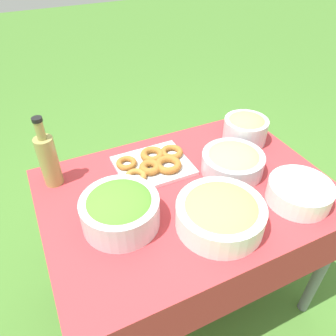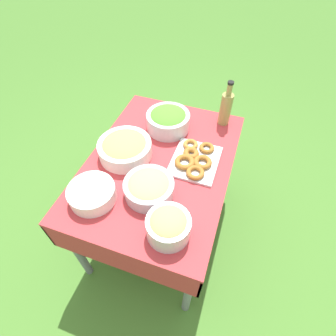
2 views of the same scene
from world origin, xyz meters
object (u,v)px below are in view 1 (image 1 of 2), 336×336
(bread_bowl, at_px, (245,128))
(plate_stack, at_px, (299,192))
(salad_bowl, at_px, (120,209))
(olive_oil_bottle, at_px, (48,159))
(donut_platter, at_px, (154,164))
(fruit_bowl, at_px, (220,213))
(pasta_bowl, at_px, (233,161))

(bread_bowl, bearing_deg, plate_stack, -97.75)
(salad_bowl, distance_m, plate_stack, 0.70)
(salad_bowl, height_order, olive_oil_bottle, olive_oil_bottle)
(plate_stack, relative_size, bread_bowl, 1.17)
(salad_bowl, xyz_separation_m, donut_platter, (0.24, 0.25, -0.05))
(salad_bowl, distance_m, fruit_bowl, 0.36)
(plate_stack, relative_size, olive_oil_bottle, 0.80)
(pasta_bowl, xyz_separation_m, fruit_bowl, (-0.22, -0.24, 0.01))
(pasta_bowl, distance_m, donut_platter, 0.35)
(plate_stack, bearing_deg, fruit_bowl, 175.77)
(salad_bowl, relative_size, bread_bowl, 1.34)
(plate_stack, bearing_deg, olive_oil_bottle, 148.23)
(donut_platter, bearing_deg, fruit_bowl, -78.91)
(pasta_bowl, distance_m, plate_stack, 0.30)
(bread_bowl, distance_m, fruit_bowl, 0.59)
(salad_bowl, distance_m, pasta_bowl, 0.55)
(plate_stack, bearing_deg, pasta_bowl, 115.83)
(plate_stack, height_order, olive_oil_bottle, olive_oil_bottle)
(plate_stack, height_order, fruit_bowl, fruit_bowl)
(plate_stack, distance_m, olive_oil_bottle, 1.01)
(olive_oil_bottle, height_order, fruit_bowl, olive_oil_bottle)
(salad_bowl, xyz_separation_m, fruit_bowl, (0.32, -0.16, -0.01))
(donut_platter, height_order, fruit_bowl, fruit_bowl)
(salad_bowl, relative_size, pasta_bowl, 1.06)
(bread_bowl, bearing_deg, fruit_bowl, -134.45)
(fruit_bowl, bearing_deg, salad_bowl, 153.05)
(donut_platter, bearing_deg, olive_oil_bottle, 168.16)
(donut_platter, bearing_deg, plate_stack, -45.56)
(donut_platter, relative_size, plate_stack, 1.42)
(donut_platter, height_order, olive_oil_bottle, olive_oil_bottle)
(salad_bowl, height_order, bread_bowl, bread_bowl)
(fruit_bowl, bearing_deg, bread_bowl, 45.55)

